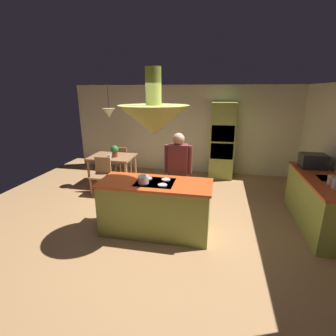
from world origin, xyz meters
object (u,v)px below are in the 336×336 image
potted_plant_on_table (115,150)px  microwave_on_counter (313,161)px  dining_table (112,160)px  chair_facing_island (102,173)px  cup_on_table (110,156)px  canister_sugar (332,180)px  kitchen_island (155,207)px  oven_tower (222,141)px  chair_by_back_wall (122,159)px  person_at_island (178,170)px  cooking_pot_on_cooktop (143,180)px

potted_plant_on_table → microwave_on_counter: (4.42, -0.62, 0.14)m
dining_table → potted_plant_on_table: (0.12, -0.07, 0.27)m
chair_facing_island → microwave_on_counter: 4.58m
cup_on_table → chair_facing_island: bearing=-95.1°
chair_facing_island → canister_sugar: size_ratio=5.79×
kitchen_island → canister_sugar: 2.93m
oven_tower → chair_by_back_wall: size_ratio=2.40×
potted_plant_on_table → cup_on_table: bearing=-117.7°
kitchen_island → canister_sugar: canister_sugar is taller
person_at_island → chair_facing_island: bearing=158.5°
chair_by_back_wall → cooking_pot_on_cooktop: 3.30m
chair_facing_island → cooking_pot_on_cooktop: size_ratio=4.83×
dining_table → canister_sugar: size_ratio=7.44×
person_at_island → cup_on_table: 2.30m
chair_facing_island → chair_by_back_wall: bearing=90.0°
canister_sugar → microwave_on_counter: (0.00, 0.94, 0.06)m
dining_table → chair_facing_island: 0.67m
potted_plant_on_table → microwave_on_counter: 4.47m
canister_sugar → chair_by_back_wall: bearing=153.4°
chair_by_back_wall → cooking_pot_on_cooktop: bearing=118.1°
person_at_island → microwave_on_counter: size_ratio=3.60×
chair_facing_island → cooking_pot_on_cooktop: cooking_pot_on_cooktop is taller
chair_facing_island → potted_plant_on_table: (0.12, 0.58, 0.42)m
cup_on_table → cooking_pot_on_cooktop: size_ratio=0.50×
canister_sugar → microwave_on_counter: microwave_on_counter is taller
kitchen_island → cup_on_table: bearing=131.4°
potted_plant_on_table → dining_table: bearing=149.0°
canister_sugar → person_at_island: bearing=175.6°
kitchen_island → microwave_on_counter: (2.84, 1.41, 0.60)m
oven_tower → person_at_island: size_ratio=1.26×
dining_table → cup_on_table: size_ratio=12.42×
dining_table → potted_plant_on_table: 0.30m
chair_by_back_wall → cup_on_table: bearing=92.6°
canister_sugar → microwave_on_counter: 0.94m
dining_table → chair_facing_island: (0.00, -0.65, -0.16)m
kitchen_island → chair_by_back_wall: bearing=121.7°
chair_facing_island → cup_on_table: chair_facing_island is taller
chair_facing_island → cup_on_table: size_ratio=9.67×
kitchen_island → chair_by_back_wall: size_ratio=2.19×
person_at_island → microwave_on_counter: (2.56, 0.74, 0.12)m
dining_table → microwave_on_counter: microwave_on_counter is taller
chair_by_back_wall → canister_sugar: 5.10m
chair_by_back_wall → potted_plant_on_table: potted_plant_on_table is taller
chair_facing_island → canister_sugar: canister_sugar is taller
microwave_on_counter → oven_tower: bearing=133.5°
chair_facing_island → chair_by_back_wall: (0.00, 1.30, 0.00)m
oven_tower → chair_by_back_wall: oven_tower is taller
kitchen_island → chair_by_back_wall: kitchen_island is taller
person_at_island → chair_by_back_wall: person_at_island is taller
oven_tower → dining_table: (-2.80, -1.14, -0.39)m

